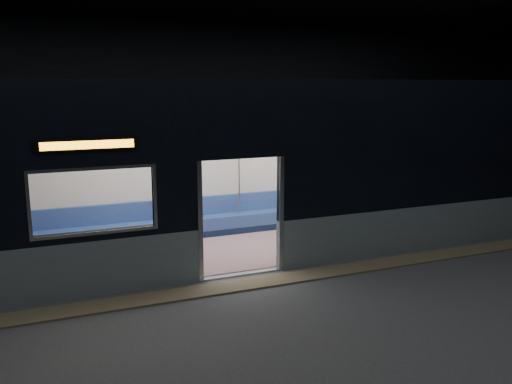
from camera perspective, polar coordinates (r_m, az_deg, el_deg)
station_floor at (r=8.66m, az=1.02°, el=-10.93°), size 24.00×14.00×0.01m
station_envelope at (r=8.03m, az=1.11°, el=14.11°), size 24.00×14.00×5.00m
tactile_strip at (r=9.12m, az=-0.39°, el=-9.61°), size 22.80×0.50×0.03m
metro_car at (r=10.49m, az=-4.55°, el=3.45°), size 18.00×3.04×3.35m
passenger at (r=13.43m, az=11.50°, el=0.31°), size 0.37×0.64×1.29m
handbag at (r=13.27m, az=11.93°, el=-0.30°), size 0.27×0.24×0.13m
transit_map at (r=14.01m, az=13.57°, el=3.69°), size 1.06×0.03×0.69m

